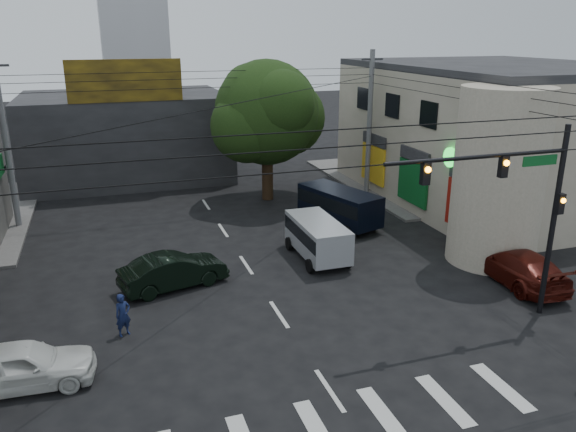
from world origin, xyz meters
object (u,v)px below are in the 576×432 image
utility_pole_far_right (369,124)px  traffic_officer (123,315)px  dark_sedan (174,271)px  silver_minivan (317,240)px  maroon_sedan (518,266)px  navy_van (339,208)px  traffic_gantry (519,195)px  utility_pole_far_left (6,145)px  street_tree (267,113)px  white_compact (22,365)px

utility_pole_far_right → traffic_officer: (-16.14, -13.69, -3.82)m
dark_sedan → silver_minivan: silver_minivan is taller
maroon_sedan → dark_sedan: bearing=-13.2°
navy_van → traffic_gantry: bearing=169.3°
utility_pole_far_left → dark_sedan: size_ratio=1.97×
utility_pole_far_left → traffic_officer: (4.86, -13.69, -3.82)m
street_tree → utility_pole_far_right: 6.63m
traffic_gantry → utility_pole_far_left: (-18.32, 17.00, -0.23)m
utility_pole_far_left → silver_minivan: size_ratio=2.14×
dark_sedan → silver_minivan: bearing=-95.9°
white_compact → maroon_sedan: 19.23m
traffic_officer → silver_minivan: bearing=1.3°
navy_van → dark_sedan: bearing=99.7°
street_tree → maroon_sedan: size_ratio=1.68×
silver_minivan → dark_sedan: bearing=98.7°
maroon_sedan → utility_pole_far_right: bearing=-86.5°
utility_pole_far_right → white_compact: size_ratio=2.12×
dark_sedan → navy_van: size_ratio=0.87×
street_tree → traffic_officer: size_ratio=5.56×
maroon_sedan → silver_minivan: 8.81m
utility_pole_far_right → maroon_sedan: (0.00, -14.48, -3.86)m
street_tree → traffic_gantry: bearing=-78.0°
utility_pole_far_left → silver_minivan: utility_pole_far_left is taller
utility_pole_far_right → navy_van: bearing=-129.2°
street_tree → dark_sedan: 14.34m
utility_pole_far_right → white_compact: bearing=-140.4°
navy_van → silver_minivan: bearing=126.7°
navy_van → traffic_officer: navy_van is taller
utility_pole_far_right → traffic_officer: bearing=-139.7°
silver_minivan → street_tree: bearing=-3.3°
street_tree → traffic_officer: street_tree is taller
utility_pole_far_left → traffic_officer: 15.02m
utility_pole_far_left → navy_van: bearing=-17.1°
traffic_gantry → dark_sedan: 13.73m
white_compact → traffic_officer: (3.04, 2.18, 0.06)m
traffic_gantry → dark_sedan: traffic_gantry is taller
street_tree → silver_minivan: bearing=-93.4°
street_tree → maroon_sedan: street_tree is taller
utility_pole_far_left → street_tree: bearing=3.9°
street_tree → dark_sedan: street_tree is taller
street_tree → utility_pole_far_left: bearing=-176.1°
utility_pole_far_right → navy_van: (-4.22, -5.17, -3.59)m
traffic_gantry → white_compact: (-16.50, 1.13, -4.11)m
traffic_officer → dark_sedan: bearing=32.3°
white_compact → navy_van: navy_van is taller
silver_minivan → traffic_gantry: bearing=-150.1°
utility_pole_far_left → maroon_sedan: utility_pole_far_left is taller
utility_pole_far_right → maroon_sedan: utility_pole_far_right is taller
traffic_gantry → maroon_sedan: size_ratio=1.39×
white_compact → navy_van: (14.96, 10.70, 0.29)m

